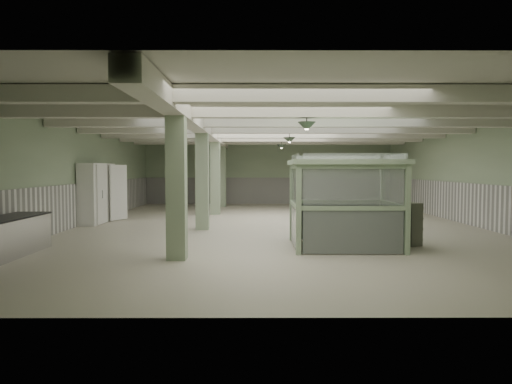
{
  "coord_description": "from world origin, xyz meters",
  "views": [
    {
      "loc": [
        -0.77,
        -16.12,
        2.04
      ],
      "look_at": [
        -0.72,
        -1.97,
        1.3
      ],
      "focal_mm": 32.0,
      "sensor_mm": 36.0,
      "label": 1
    }
  ],
  "objects": [
    {
      "name": "beam_c",
      "position": [
        0.0,
        -2.5,
        3.42
      ],
      "size": [
        13.9,
        0.35,
        0.32
      ],
      "primitive_type": "cube",
      "color": "beige",
      "rests_on": "ceiling"
    },
    {
      "name": "guard_booth",
      "position": [
        1.56,
        -4.41,
        1.58
      ],
      "size": [
        2.82,
        2.4,
        2.39
      ],
      "rotation": [
        0.0,
        0.0,
        -0.01
      ],
      "color": "#9AB691",
      "rests_on": "floor"
    },
    {
      "name": "floor",
      "position": [
        0.0,
        0.0,
        0.0
      ],
      "size": [
        20.0,
        20.0,
        0.0
      ],
      "primitive_type": "plane",
      "color": "beige",
      "rests_on": "ground"
    },
    {
      "name": "wainscot_back",
      "position": [
        0.0,
        9.97,
        0.75
      ],
      "size": [
        13.9,
        0.05,
        1.5
      ],
      "primitive_type": "cube",
      "color": "white",
      "rests_on": "floor"
    },
    {
      "name": "wainscot_right",
      "position": [
        6.97,
        0.0,
        0.75
      ],
      "size": [
        0.05,
        19.9,
        1.5
      ],
      "primitive_type": "cube",
      "color": "white",
      "rests_on": "floor"
    },
    {
      "name": "beam_d",
      "position": [
        0.0,
        0.0,
        3.42
      ],
      "size": [
        13.9,
        0.35,
        0.32
      ],
      "primitive_type": "cube",
      "color": "beige",
      "rests_on": "ceiling"
    },
    {
      "name": "girder",
      "position": [
        -2.5,
        0.0,
        3.38
      ],
      "size": [
        0.45,
        19.9,
        0.4
      ],
      "primitive_type": "cube",
      "color": "beige",
      "rests_on": "ceiling"
    },
    {
      "name": "wall_left",
      "position": [
        -7.0,
        0.0,
        1.8
      ],
      "size": [
        0.02,
        20.0,
        3.6
      ],
      "primitive_type": "cube",
      "color": "#9AAF8C",
      "rests_on": "floor"
    },
    {
      "name": "column_c",
      "position": [
        -2.5,
        4.0,
        1.8
      ],
      "size": [
        0.42,
        0.42,
        3.6
      ],
      "primitive_type": "cube",
      "color": "#93A787",
      "rests_on": "floor"
    },
    {
      "name": "column_a",
      "position": [
        -2.5,
        -6.0,
        1.8
      ],
      "size": [
        0.42,
        0.42,
        3.6
      ],
      "primitive_type": "cube",
      "color": "#93A787",
      "rests_on": "floor"
    },
    {
      "name": "beam_a",
      "position": [
        0.0,
        -7.5,
        3.42
      ],
      "size": [
        13.9,
        0.35,
        0.32
      ],
      "primitive_type": "cube",
      "color": "beige",
      "rests_on": "ceiling"
    },
    {
      "name": "ceiling",
      "position": [
        0.0,
        0.0,
        3.6
      ],
      "size": [
        14.0,
        20.0,
        0.02
      ],
      "primitive_type": "cube",
      "color": "beige",
      "rests_on": "wall_back"
    },
    {
      "name": "column_b",
      "position": [
        -2.5,
        -1.0,
        1.8
      ],
      "size": [
        0.42,
        0.42,
        3.6
      ],
      "primitive_type": "cube",
      "color": "#93A787",
      "rests_on": "floor"
    },
    {
      "name": "wall_front",
      "position": [
        0.0,
        -10.0,
        1.8
      ],
      "size": [
        14.0,
        0.02,
        3.6
      ],
      "primitive_type": "cube",
      "color": "#9AAF8C",
      "rests_on": "floor"
    },
    {
      "name": "wall_right",
      "position": [
        7.0,
        0.0,
        1.8
      ],
      "size": [
        0.02,
        20.0,
        3.6
      ],
      "primitive_type": "cube",
      "color": "#9AAF8C",
      "rests_on": "floor"
    },
    {
      "name": "beam_f",
      "position": [
        0.0,
        5.0,
        3.42
      ],
      "size": [
        13.9,
        0.35,
        0.32
      ],
      "primitive_type": "cube",
      "color": "beige",
      "rests_on": "ceiling"
    },
    {
      "name": "beam_e",
      "position": [
        0.0,
        2.5,
        3.42
      ],
      "size": [
        13.9,
        0.35,
        0.32
      ],
      "primitive_type": "cube",
      "color": "beige",
      "rests_on": "ceiling"
    },
    {
      "name": "pendant_front",
      "position": [
        0.5,
        -5.0,
        3.05
      ],
      "size": [
        0.44,
        0.44,
        0.22
      ],
      "primitive_type": "cone",
      "rotation": [
        3.14,
        0.0,
        0.0
      ],
      "color": "#324332",
      "rests_on": "ceiling"
    },
    {
      "name": "pendant_mid",
      "position": [
        0.5,
        0.5,
        3.05
      ],
      "size": [
        0.44,
        0.44,
        0.22
      ],
      "primitive_type": "cone",
      "rotation": [
        3.14,
        0.0,
        0.0
      ],
      "color": "#324332",
      "rests_on": "ceiling"
    },
    {
      "name": "wall_back",
      "position": [
        0.0,
        10.0,
        1.8
      ],
      "size": [
        14.0,
        0.02,
        3.6
      ],
      "primitive_type": "cube",
      "color": "#9AAF8C",
      "rests_on": "floor"
    },
    {
      "name": "column_d",
      "position": [
        -2.5,
        8.0,
        1.8
      ],
      "size": [
        0.42,
        0.42,
        3.6
      ],
      "primitive_type": "cube",
      "color": "#93A787",
      "rests_on": "floor"
    },
    {
      "name": "beam_b",
      "position": [
        0.0,
        -5.0,
        3.42
      ],
      "size": [
        13.9,
        0.35,
        0.32
      ],
      "primitive_type": "cube",
      "color": "beige",
      "rests_on": "ceiling"
    },
    {
      "name": "walkin_cooler",
      "position": [
        -6.62,
        0.91,
        1.12
      ],
      "size": [
        0.98,
        2.44,
        2.24
      ],
      "color": "white",
      "rests_on": "floor"
    },
    {
      "name": "wainscot_left",
      "position": [
        -6.97,
        0.0,
        0.75
      ],
      "size": [
        0.05,
        19.9,
        1.5
      ],
      "primitive_type": "cube",
      "color": "white",
      "rests_on": "floor"
    },
    {
      "name": "beam_g",
      "position": [
        0.0,
        7.5,
        3.42
      ],
      "size": [
        13.9,
        0.35,
        0.32
      ],
      "primitive_type": "cube",
      "color": "beige",
      "rests_on": "ceiling"
    },
    {
      "name": "pendant_back",
      "position": [
        0.5,
        5.5,
        3.05
      ],
      "size": [
        0.44,
        0.44,
        0.22
      ],
      "primitive_type": "cone",
      "rotation": [
        3.14,
        0.0,
        0.0
      ],
      "color": "#324332",
      "rests_on": "ceiling"
    },
    {
      "name": "filing_cabinet",
      "position": [
        3.36,
        -4.14,
        0.56
      ],
      "size": [
        0.53,
        0.62,
        1.13
      ],
      "primitive_type": "cube",
      "rotation": [
        0.0,
        0.0,
        0.37
      ],
      "color": "#5A5F4F",
      "rests_on": "floor"
    }
  ]
}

